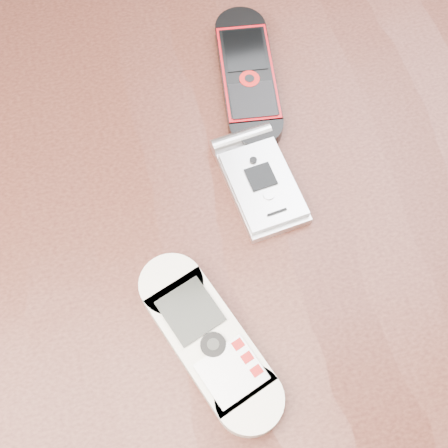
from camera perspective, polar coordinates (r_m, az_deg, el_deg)
ground at (r=1.26m, az=-0.23°, el=-14.88°), size 4.00×4.00×0.00m
table at (r=0.63m, az=-0.44°, el=-4.53°), size 1.20×0.80×0.75m
nokia_white at (r=0.49m, az=-1.39°, el=-10.65°), size 0.11×0.17×0.02m
nokia_black_red at (r=0.61m, az=2.19°, el=13.39°), size 0.07×0.17×0.02m
motorola_razr at (r=0.55m, az=3.46°, el=3.73°), size 0.07×0.11×0.02m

